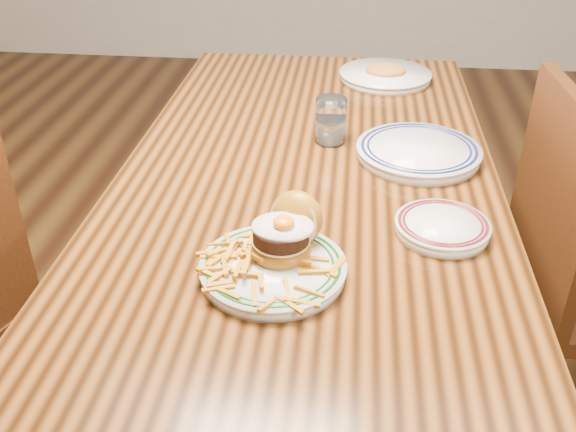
# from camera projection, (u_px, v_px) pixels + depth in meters

# --- Properties ---
(floor) EXTENTS (6.00, 6.00, 0.00)m
(floor) POSITION_uv_depth(u_px,v_px,m) (304.00, 395.00, 1.87)
(floor) COLOR black
(floor) RESTS_ON ground
(table) EXTENTS (0.85, 1.60, 0.75)m
(table) POSITION_uv_depth(u_px,v_px,m) (308.00, 199.00, 1.52)
(table) COLOR black
(table) RESTS_ON floor
(main_plate) EXTENTS (0.26, 0.27, 0.12)m
(main_plate) POSITION_uv_depth(u_px,v_px,m) (277.00, 255.00, 1.11)
(main_plate) COLOR silver
(main_plate) RESTS_ON table
(side_plate) EXTENTS (0.18, 0.19, 0.03)m
(side_plate) POSITION_uv_depth(u_px,v_px,m) (442.00, 226.00, 1.22)
(side_plate) COLOR silver
(side_plate) RESTS_ON table
(rear_plate) EXTENTS (0.29, 0.29, 0.03)m
(rear_plate) POSITION_uv_depth(u_px,v_px,m) (418.00, 151.00, 1.50)
(rear_plate) COLOR silver
(rear_plate) RESTS_ON table
(water_glass) EXTENTS (0.08, 0.08, 0.11)m
(water_glass) POSITION_uv_depth(u_px,v_px,m) (331.00, 123.00, 1.56)
(water_glass) COLOR white
(water_glass) RESTS_ON table
(far_plate) EXTENTS (0.28, 0.28, 0.05)m
(far_plate) POSITION_uv_depth(u_px,v_px,m) (385.00, 75.00, 1.94)
(far_plate) COLOR silver
(far_plate) RESTS_ON table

